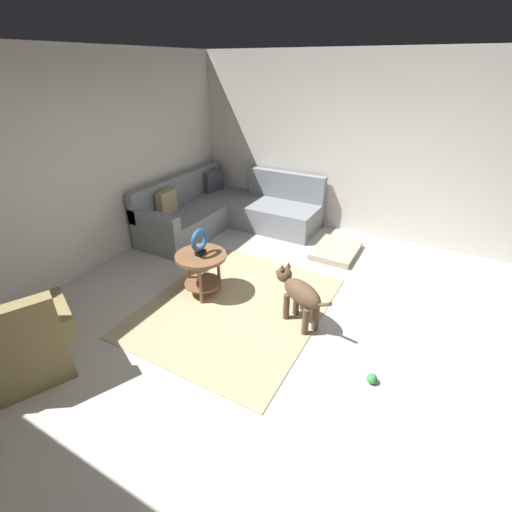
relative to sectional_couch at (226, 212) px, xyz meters
The scene contains 11 objects.
ground_plane 2.85m from the sectional_couch, 134.48° to the right, with size 6.00×6.00×0.10m, color beige.
wall_back 2.43m from the sectional_couch, 155.18° to the left, with size 6.00×0.12×2.70m, color silver.
wall_right 2.47m from the sectional_couch, 64.73° to the right, with size 0.12×6.00×2.70m, color silver.
area_rug 2.28m from the sectional_couch, 144.24° to the right, with size 2.30×1.90×0.01m, color tan.
sectional_couch is the anchor object (origin of this frame).
armchair 3.60m from the sectional_couch, behind, with size 0.98×0.88×0.88m.
side_table 1.98m from the sectional_couch, 155.19° to the right, with size 0.60×0.60×0.54m.
torus_sculpture 2.03m from the sectional_couch, 155.19° to the right, with size 0.28×0.08×0.33m.
dog_bed_mat 1.96m from the sectional_couch, 90.16° to the right, with size 0.80×0.60×0.09m, color #B2A38E.
dog 2.71m from the sectional_couch, 130.43° to the right, with size 0.44×0.78×0.63m.
dog_toy_ball 3.71m from the sectional_couch, 126.79° to the right, with size 0.09×0.09×0.09m, color green.
Camera 1 is at (-2.67, -1.11, 2.50)m, focal length 24.83 mm.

